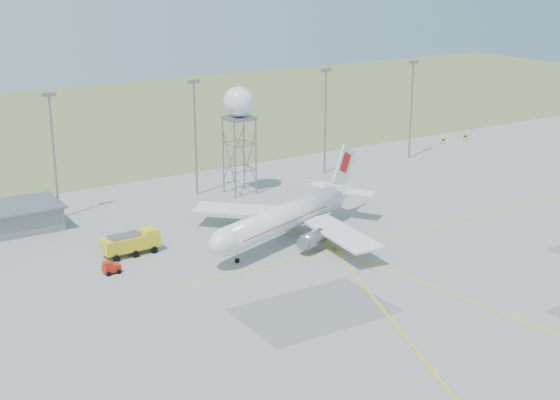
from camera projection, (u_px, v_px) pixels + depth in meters
ground at (527, 317)px, 91.48m from camera, size 400.00×400.00×0.00m
grass_strip at (104, 120)px, 204.35m from camera, size 400.00×120.00×0.03m
mast_a at (53, 146)px, 123.18m from camera, size 2.20×0.50×20.50m
mast_b at (195, 128)px, 136.01m from camera, size 2.20×0.50×20.50m
mast_c at (325, 112)px, 150.38m from camera, size 2.20×0.50×20.50m
mast_d at (412, 102)px, 161.66m from camera, size 2.20×0.50×20.50m
taxi_sign_near at (443, 140)px, 177.80m from camera, size 1.60×0.17×1.20m
taxi_sign_far at (465, 136)px, 181.39m from camera, size 1.60×0.17×1.20m
airliner_main at (287, 217)px, 115.59m from camera, size 34.09×32.07×11.94m
radar_tower at (239, 134)px, 137.13m from camera, size 5.32×5.32×19.27m
fire_truck at (132, 244)px, 110.67m from camera, size 8.32×3.63×3.27m
baggage_tug at (111, 269)px, 104.14m from camera, size 2.28×1.85×1.73m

